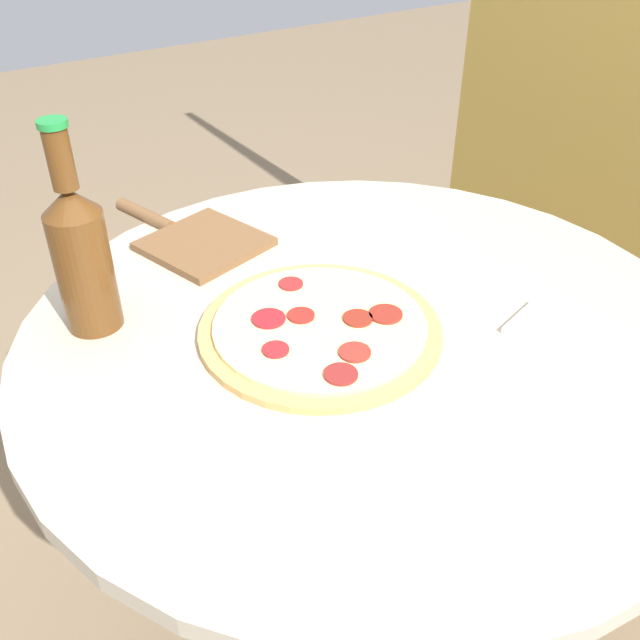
# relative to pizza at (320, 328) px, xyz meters

# --- Properties ---
(ground_plane) EXTENTS (8.00, 8.00, 0.00)m
(ground_plane) POSITION_rel_pizza_xyz_m (0.02, 0.06, -0.70)
(ground_plane) COLOR #7A664C
(table) EXTENTS (0.89, 0.89, 0.70)m
(table) POSITION_rel_pizza_xyz_m (0.02, 0.06, -0.17)
(table) COLOR #B2A893
(table) RESTS_ON ground_plane
(pizza) EXTENTS (0.31, 0.31, 0.02)m
(pizza) POSITION_rel_pizza_xyz_m (0.00, 0.00, 0.00)
(pizza) COLOR tan
(pizza) RESTS_ON table
(beer_bottle) EXTENTS (0.07, 0.07, 0.27)m
(beer_bottle) POSITION_rel_pizza_xyz_m (-0.17, -0.23, 0.10)
(beer_bottle) COLOR #563314
(beer_bottle) RESTS_ON table
(pizza_paddle) EXTENTS (0.30, 0.20, 0.02)m
(pizza_paddle) POSITION_rel_pizza_xyz_m (-0.30, -0.04, -0.00)
(pizza_paddle) COLOR brown
(pizza_paddle) RESTS_ON table
(napkin) EXTENTS (0.16, 0.12, 0.01)m
(napkin) POSITION_rel_pizza_xyz_m (0.18, 0.25, -0.00)
(napkin) COLOR white
(napkin) RESTS_ON table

